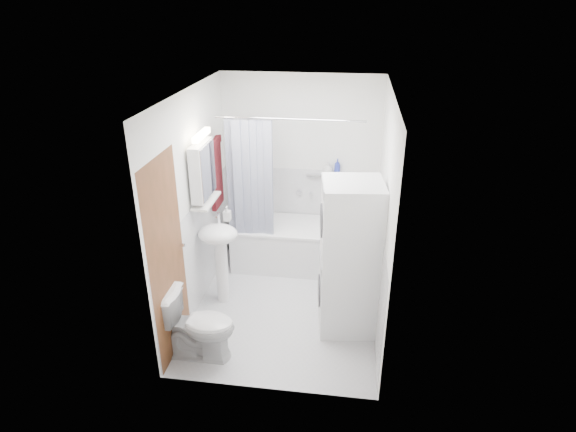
# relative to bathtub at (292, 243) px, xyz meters

# --- Properties ---
(floor) EXTENTS (2.60, 2.60, 0.00)m
(floor) POSITION_rel_bathtub_xyz_m (0.06, -0.92, -0.32)
(floor) COLOR silver
(floor) RESTS_ON ground
(room_walls) EXTENTS (2.60, 2.60, 2.60)m
(room_walls) POSITION_rel_bathtub_xyz_m (0.06, -0.92, 1.17)
(room_walls) COLOR white
(room_walls) RESTS_ON ground
(wainscot) EXTENTS (1.98, 2.58, 2.58)m
(wainscot) POSITION_rel_bathtub_xyz_m (0.06, -0.63, 0.28)
(wainscot) COLOR white
(wainscot) RESTS_ON ground
(door) EXTENTS (0.05, 2.00, 2.00)m
(door) POSITION_rel_bathtub_xyz_m (-0.89, -1.47, 0.68)
(door) COLOR brown
(door) RESTS_ON ground
(bathtub) EXTENTS (1.50, 0.71, 0.57)m
(bathtub) POSITION_rel_bathtub_xyz_m (0.00, 0.00, 0.00)
(bathtub) COLOR white
(bathtub) RESTS_ON ground
(tub_spout) EXTENTS (0.04, 0.12, 0.04)m
(tub_spout) POSITION_rel_bathtub_xyz_m (0.20, 0.33, 0.58)
(tub_spout) COLOR silver
(tub_spout) RESTS_ON room_walls
(curtain_rod) EXTENTS (1.68, 0.02, 0.02)m
(curtain_rod) POSITION_rel_bathtub_xyz_m (-0.00, -0.30, 1.68)
(curtain_rod) COLOR silver
(curtain_rod) RESTS_ON room_walls
(shower_curtain) EXTENTS (0.55, 0.02, 1.45)m
(shower_curtain) POSITION_rel_bathtub_xyz_m (-0.47, -0.30, 0.93)
(shower_curtain) COLOR #15204B
(shower_curtain) RESTS_ON curtain_rod
(sink) EXTENTS (0.44, 0.37, 1.04)m
(sink) POSITION_rel_bathtub_xyz_m (-0.70, -0.91, 0.39)
(sink) COLOR white
(sink) RESTS_ON ground
(medicine_cabinet) EXTENTS (0.13, 0.50, 0.71)m
(medicine_cabinet) POSITION_rel_bathtub_xyz_m (-0.85, -0.82, 1.25)
(medicine_cabinet) COLOR white
(medicine_cabinet) RESTS_ON room_walls
(shelf) EXTENTS (0.18, 0.54, 0.02)m
(shelf) POSITION_rel_bathtub_xyz_m (-0.83, -0.82, 0.88)
(shelf) COLOR silver
(shelf) RESTS_ON room_walls
(shower_caddy) EXTENTS (0.22, 0.06, 0.02)m
(shower_caddy) POSITION_rel_bathtub_xyz_m (0.25, 0.32, 0.83)
(shower_caddy) COLOR silver
(shower_caddy) RESTS_ON room_walls
(towel) EXTENTS (0.07, 0.36, 0.86)m
(towel) POSITION_rel_bathtub_xyz_m (-0.88, -0.23, 1.01)
(towel) COLOR #561210
(towel) RESTS_ON room_walls
(washer_dryer) EXTENTS (0.65, 0.64, 1.63)m
(washer_dryer) POSITION_rel_bathtub_xyz_m (0.73, -1.18, 0.50)
(washer_dryer) COLOR white
(washer_dryer) RESTS_ON ground
(toilet) EXTENTS (0.72, 0.41, 0.70)m
(toilet) POSITION_rel_bathtub_xyz_m (-0.66, -1.86, 0.04)
(toilet) COLOR white
(toilet) RESTS_ON ground
(soap_pump) EXTENTS (0.08, 0.17, 0.08)m
(soap_pump) POSITION_rel_bathtub_xyz_m (-0.65, -0.67, 0.63)
(soap_pump) COLOR gray
(soap_pump) RESTS_ON sink
(shelf_bottle) EXTENTS (0.07, 0.18, 0.07)m
(shelf_bottle) POSITION_rel_bathtub_xyz_m (-0.83, -0.97, 0.93)
(shelf_bottle) COLOR gray
(shelf_bottle) RESTS_ON shelf
(shelf_cup) EXTENTS (0.10, 0.09, 0.10)m
(shelf_cup) POSITION_rel_bathtub_xyz_m (-0.83, -0.70, 0.95)
(shelf_cup) COLOR gray
(shelf_cup) RESTS_ON shelf
(shampoo_a) EXTENTS (0.13, 0.17, 0.13)m
(shampoo_a) POSITION_rel_bathtub_xyz_m (0.41, 0.32, 0.91)
(shampoo_a) COLOR gray
(shampoo_a) RESTS_ON shower_caddy
(shampoo_b) EXTENTS (0.08, 0.21, 0.08)m
(shampoo_b) POSITION_rel_bathtub_xyz_m (0.53, 0.32, 0.88)
(shampoo_b) COLOR #2937A6
(shampoo_b) RESTS_ON shower_caddy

